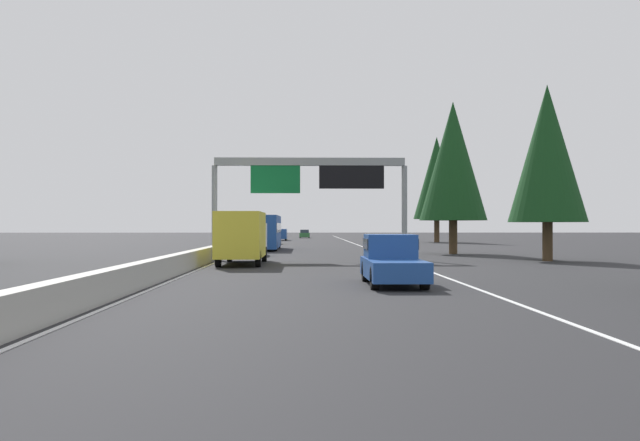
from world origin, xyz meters
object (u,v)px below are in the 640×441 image
(sedan_mid_right, at_px, (252,246))
(conifer_right_near, at_px, (547,154))
(conifer_right_mid, at_px, (453,161))
(bus_far_left, at_px, (265,231))
(conifer_right_far, at_px, (437,178))
(sign_gantry_overhead, at_px, (312,179))
(pickup_far_center, at_px, (392,260))
(box_truck_near_right, at_px, (243,236))
(sedan_distant_b, at_px, (272,238))
(minivan_mid_left, at_px, (280,234))
(sedan_distant_a, at_px, (305,234))

(sedan_mid_right, height_order, conifer_right_near, conifer_right_near)
(conifer_right_mid, bearing_deg, conifer_right_near, -162.41)
(bus_far_left, bearing_deg, conifer_right_far, -35.93)
(sign_gantry_overhead, height_order, conifer_right_near, conifer_right_near)
(sign_gantry_overhead, bearing_deg, pickup_far_center, -172.02)
(box_truck_near_right, height_order, sedan_mid_right, box_truck_near_right)
(sedan_mid_right, xyz_separation_m, sedan_distant_b, (33.06, 0.09, 0.00))
(box_truck_near_right, bearing_deg, minivan_mid_left, 0.14)
(sedan_distant_a, height_order, conifer_right_near, conifer_right_near)
(sign_gantry_overhead, distance_m, conifer_right_near, 14.82)
(conifer_right_near, bearing_deg, conifer_right_mid, 17.59)
(bus_far_left, relative_size, conifer_right_mid, 0.97)
(sedan_mid_right, distance_m, conifer_right_far, 48.13)
(pickup_far_center, relative_size, conifer_right_far, 0.40)
(sedan_distant_a, height_order, sedan_distant_b, same)
(sign_gantry_overhead, distance_m, minivan_mid_left, 60.33)
(sedan_distant_a, relative_size, conifer_right_near, 0.40)
(bus_far_left, relative_size, conifer_right_far, 0.83)
(sedan_distant_b, relative_size, conifer_right_far, 0.32)
(sedan_distant_b, xyz_separation_m, conifer_right_near, (-40.96, -18.99, 5.99))
(sign_gantry_overhead, relative_size, sedan_mid_right, 2.88)
(sedan_distant_a, distance_m, conifer_right_mid, 73.67)
(minivan_mid_left, distance_m, conifer_right_far, 25.33)
(sign_gantry_overhead, xyz_separation_m, bus_far_left, (19.17, 4.12, -3.53))
(minivan_mid_left, height_order, conifer_right_mid, conifer_right_mid)
(conifer_right_mid, height_order, conifer_right_far, conifer_right_far)
(sedan_distant_a, bearing_deg, sedan_distant_b, 174.89)
(minivan_mid_left, height_order, sedan_distant_a, minivan_mid_left)
(sign_gantry_overhead, distance_m, conifer_right_mid, 14.36)
(conifer_right_near, bearing_deg, sedan_distant_b, 24.88)
(pickup_far_center, distance_m, conifer_right_near, 21.94)
(bus_far_left, xyz_separation_m, conifer_right_near, (-21.43, -18.69, 4.96))
(pickup_far_center, xyz_separation_m, minivan_mid_left, (79.87, 6.96, 0.04))
(bus_far_left, relative_size, sedan_distant_b, 2.61)
(sedan_mid_right, relative_size, sedan_distant_b, 1.00)
(sedan_distant_a, distance_m, conifer_right_far, 38.42)
(pickup_far_center, distance_m, conifer_right_mid, 30.64)
(bus_far_left, distance_m, sedan_distant_b, 19.56)
(bus_far_left, bearing_deg, sedan_distant_a, -3.24)
(minivan_mid_left, xyz_separation_m, conifer_right_mid, (-51.02, -15.19, 6.25))
(sedan_mid_right, xyz_separation_m, sedan_distant_a, (75.82, -3.74, 0.00))
(conifer_right_near, bearing_deg, sedan_distant_a, 10.27)
(conifer_right_mid, distance_m, conifer_right_far, 39.59)
(sedan_distant_b, relative_size, conifer_right_mid, 0.37)
(sign_gantry_overhead, relative_size, conifer_right_far, 0.91)
(box_truck_near_right, relative_size, sedan_distant_a, 1.93)
(minivan_mid_left, relative_size, conifer_right_mid, 0.42)
(sedan_mid_right, bearing_deg, conifer_right_far, -26.52)
(bus_far_left, bearing_deg, sedan_distant_b, 0.87)
(box_truck_near_right, distance_m, sedan_distant_a, 87.23)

